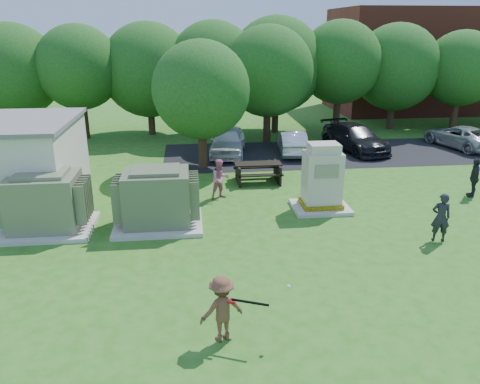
{
  "coord_description": "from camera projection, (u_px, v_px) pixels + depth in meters",
  "views": [
    {
      "loc": [
        -1.64,
        -10.74,
        6.52
      ],
      "look_at": [
        0.0,
        4.0,
        1.3
      ],
      "focal_mm": 35.0,
      "sensor_mm": 36.0,
      "label": 1
    }
  ],
  "objects": [
    {
      "name": "parking_strip",
      "position": [
        347.0,
        153.0,
        25.78
      ],
      "size": [
        20.0,
        6.0,
        0.01
      ],
      "primitive_type": "cube",
      "color": "#232326",
      "rests_on": "ground"
    },
    {
      "name": "picnic_table",
      "position": [
        258.0,
        170.0,
        20.74
      ],
      "size": [
        2.05,
        1.54,
        0.88
      ],
      "color": "black",
      "rests_on": "ground"
    },
    {
      "name": "generator_cabinet",
      "position": [
        322.0,
        181.0,
        17.43
      ],
      "size": [
        2.1,
        1.72,
        2.56
      ],
      "color": "beige",
      "rests_on": "ground"
    },
    {
      "name": "car_silver_a",
      "position": [
        292.0,
        142.0,
        25.47
      ],
      "size": [
        1.75,
        4.0,
        1.28
      ],
      "primitive_type": "imported",
      "rotation": [
        0.0,
        0.0,
        3.04
      ],
      "color": "silver",
      "rests_on": "ground"
    },
    {
      "name": "transformer_right",
      "position": [
        157.0,
        199.0,
        16.01
      ],
      "size": [
        3.0,
        2.4,
        2.07
      ],
      "color": "beige",
      "rests_on": "ground"
    },
    {
      "name": "person_walking_right",
      "position": [
        474.0,
        178.0,
        18.89
      ],
      "size": [
        0.72,
        1.01,
        1.6
      ],
      "primitive_type": "imported",
      "rotation": [
        0.0,
        0.0,
        4.31
      ],
      "color": "#25252A",
      "rests_on": "ground"
    },
    {
      "name": "person_at_picnic",
      "position": [
        220.0,
        179.0,
        18.67
      ],
      "size": [
        0.96,
        0.86,
        1.62
      ],
      "primitive_type": "imported",
      "rotation": [
        0.0,
        0.0,
        0.38
      ],
      "color": "#C46887",
      "rests_on": "ground"
    },
    {
      "name": "batting_equipment",
      "position": [
        252.0,
        300.0,
        9.95
      ],
      "size": [
        1.43,
        0.38,
        0.34
      ],
      "color": "black",
      "rests_on": "ground"
    },
    {
      "name": "brick_building",
      "position": [
        427.0,
        60.0,
        38.26
      ],
      "size": [
        15.0,
        8.0,
        8.0
      ],
      "primitive_type": "cube",
      "color": "maroon",
      "rests_on": "ground"
    },
    {
      "name": "ground",
      "position": [
        257.0,
        288.0,
        12.4
      ],
      "size": [
        120.0,
        120.0,
        0.0
      ],
      "primitive_type": "plane",
      "color": "#2D6619",
      "rests_on": "ground"
    },
    {
      "name": "batter",
      "position": [
        222.0,
        309.0,
        10.13
      ],
      "size": [
        1.12,
        0.85,
        1.53
      ],
      "primitive_type": "imported",
      "rotation": [
        0.0,
        0.0,
        3.45
      ],
      "color": "brown",
      "rests_on": "ground"
    },
    {
      "name": "car_dark",
      "position": [
        355.0,
        138.0,
        26.07
      ],
      "size": [
        3.16,
        5.28,
        1.43
      ],
      "primitive_type": "imported",
      "rotation": [
        0.0,
        0.0,
        0.25
      ],
      "color": "black",
      "rests_on": "ground"
    },
    {
      "name": "tree_row",
      "position": [
        242.0,
        69.0,
        28.55
      ],
      "size": [
        41.3,
        13.3,
        7.3
      ],
      "color": "#47301E",
      "rests_on": "ground"
    },
    {
      "name": "transformer_left",
      "position": [
        45.0,
        203.0,
        15.62
      ],
      "size": [
        3.0,
        2.4,
        2.07
      ],
      "color": "beige",
      "rests_on": "ground"
    },
    {
      "name": "car_white",
      "position": [
        228.0,
        141.0,
        25.23
      ],
      "size": [
        2.41,
        4.58,
        1.49
      ],
      "primitive_type": "imported",
      "rotation": [
        0.0,
        0.0,
        -0.16
      ],
      "color": "silver",
      "rests_on": "ground"
    },
    {
      "name": "person_by_generator",
      "position": [
        441.0,
        217.0,
        14.9
      ],
      "size": [
        0.67,
        0.52,
        1.62
      ],
      "primitive_type": "imported",
      "rotation": [
        0.0,
        0.0,
        2.9
      ],
      "color": "#212227",
      "rests_on": "ground"
    },
    {
      "name": "car_silver_b",
      "position": [
        460.0,
        136.0,
        26.82
      ],
      "size": [
        3.14,
        4.87,
        1.25
      ],
      "primitive_type": "imported",
      "rotation": [
        0.0,
        0.0,
        3.4
      ],
      "color": "#B2B2B7",
      "rests_on": "ground"
    }
  ]
}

